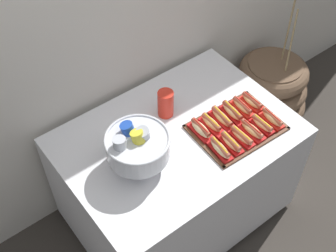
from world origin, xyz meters
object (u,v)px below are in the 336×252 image
at_px(buffet_table, 177,174).
at_px(punch_bowl, 137,146).
at_px(hot_dog_5, 272,118).
at_px(hot_dog_9, 232,112).
at_px(hot_dog_11, 252,102).
at_px(cup_stack, 166,104).
at_px(hot_dog_4, 262,124).
at_px(serving_tray, 236,128).
at_px(hot_dog_1, 231,143).
at_px(hot_dog_2, 242,136).
at_px(hot_dog_7, 211,124).
at_px(hot_dog_8, 222,118).
at_px(hot_dog_10, 242,107).
at_px(hot_dog_6, 201,129).
at_px(hot_dog_3, 252,130).
at_px(floor_vase, 268,96).
at_px(hot_dog_0, 220,149).

xyz_separation_m(buffet_table, punch_bowl, (-0.28, -0.03, 0.52)).
xyz_separation_m(hot_dog_5, hot_dog_9, (-0.14, 0.17, 0.00)).
xyz_separation_m(hot_dog_11, cup_stack, (-0.43, 0.25, 0.05)).
bearing_deg(punch_bowl, hot_dog_4, -17.51).
distance_m(serving_tray, hot_dog_1, 0.14).
xyz_separation_m(serving_tray, punch_bowl, (-0.57, 0.13, 0.14)).
bearing_deg(hot_dog_5, hot_dog_1, 177.57).
xyz_separation_m(hot_dog_2, cup_stack, (-0.20, 0.41, 0.05)).
xyz_separation_m(hot_dog_1, hot_dog_7, (0.01, 0.16, 0.00)).
bearing_deg(buffet_table, hot_dog_8, -17.13).
xyz_separation_m(hot_dog_7, cup_stack, (-0.13, 0.24, 0.05)).
relative_size(hot_dog_8, hot_dog_10, 1.09).
bearing_deg(hot_dog_1, serving_tray, 33.83).
bearing_deg(hot_dog_5, hot_dog_4, 177.57).
bearing_deg(hot_dog_1, hot_dog_6, 112.02).
bearing_deg(hot_dog_6, hot_dog_3, -38.68).
distance_m(hot_dog_1, hot_dog_8, 0.18).
relative_size(hot_dog_10, hot_dog_11, 1.07).
bearing_deg(hot_dog_9, hot_dog_4, -67.98).
distance_m(floor_vase, hot_dog_2, 1.06).
distance_m(hot_dog_2, hot_dog_7, 0.18).
relative_size(hot_dog_2, hot_dog_8, 0.91).
distance_m(buffet_table, hot_dog_1, 0.50).
xyz_separation_m(buffet_table, cup_stack, (0.04, 0.16, 0.46)).
xyz_separation_m(hot_dog_10, hot_dog_11, (0.07, -0.00, -0.00)).
bearing_deg(hot_dog_10, floor_vase, 24.62).
height_order(floor_vase, hot_dog_2, floor_vase).
height_order(hot_dog_6, hot_dog_7, hot_dog_6).
distance_m(hot_dog_2, hot_dog_11, 0.28).
relative_size(hot_dog_3, hot_dog_8, 0.92).
relative_size(serving_tray, hot_dog_10, 2.99).
bearing_deg(hot_dog_2, hot_dog_4, -2.43).
xyz_separation_m(hot_dog_3, hot_dog_10, (0.08, 0.16, 0.00)).
relative_size(hot_dog_1, hot_dog_8, 0.93).
bearing_deg(floor_vase, hot_dog_11, -152.33).
relative_size(buffet_table, hot_dog_7, 7.98).
height_order(hot_dog_11, punch_bowl, punch_bowl).
relative_size(hot_dog_0, cup_stack, 1.04).
distance_m(hot_dog_6, hot_dog_9, 0.23).
xyz_separation_m(serving_tray, hot_dog_6, (-0.18, 0.09, 0.03)).
distance_m(floor_vase, hot_dog_11, 0.83).
distance_m(hot_dog_2, hot_dog_6, 0.22).
bearing_deg(hot_dog_1, hot_dog_8, 63.13).
relative_size(floor_vase, hot_dog_4, 7.18).
height_order(hot_dog_8, hot_dog_11, hot_dog_8).
relative_size(hot_dog_10, cup_stack, 0.99).
bearing_deg(hot_dog_3, hot_dog_9, 87.57).
bearing_deg(hot_dog_3, floor_vase, 32.20).
bearing_deg(hot_dog_3, punch_bowl, 160.75).
height_order(serving_tray, hot_dog_7, hot_dog_7).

